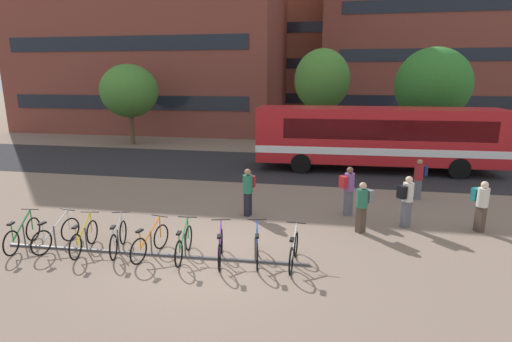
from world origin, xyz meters
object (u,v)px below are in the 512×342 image
commuter_teal_pack_0 (481,203)px  commuter_grey_pack_4 (363,204)px  parked_bicycle_orange_4 (150,243)px  parked_bicycle_white_1 (56,235)px  parked_bicycle_white_8 (294,251)px  parked_bicycle_silver_3 (118,238)px  commuter_black_pack_3 (407,198)px  street_tree_0 (322,80)px  commuter_red_pack_1 (348,188)px  city_bus (375,136)px  parked_bicycle_yellow_2 (84,238)px  street_tree_2 (433,85)px  parked_bicycle_green_5 (184,244)px  street_tree_1 (129,91)px  parked_bicycle_purple_6 (220,248)px  commuter_red_pack_2 (248,189)px  commuter_navy_pack_5 (419,176)px  parked_bicycle_blue_7 (257,247)px  parked_bicycle_green_0 (22,235)px

commuter_teal_pack_0 → commuter_grey_pack_4: 3.71m
parked_bicycle_orange_4 → parked_bicycle_white_1: bearing=100.3°
parked_bicycle_orange_4 → parked_bicycle_white_8: (3.87, 0.16, 0.00)m
parked_bicycle_silver_3 → commuter_black_pack_3: (8.15, 3.33, 0.60)m
street_tree_0 → commuter_red_pack_1: bearing=-84.8°
city_bus → parked_bicycle_white_1: (-9.81, -11.39, -1.39)m
parked_bicycle_yellow_2 → parked_bicycle_orange_4: (1.94, 0.05, 0.00)m
commuter_teal_pack_0 → street_tree_2: size_ratio=0.25×
parked_bicycle_green_5 → commuter_red_pack_1: (4.44, 4.20, 0.62)m
street_tree_1 → commuter_teal_pack_0: bearing=-35.2°
parked_bicycle_purple_6 → street_tree_2: 19.68m
parked_bicycle_orange_4 → commuter_teal_pack_0: bearing=-58.8°
parked_bicycle_silver_3 → commuter_red_pack_2: 4.65m
commuter_black_pack_3 → street_tree_0: (-3.11, 15.44, 3.48)m
commuter_navy_pack_5 → street_tree_2: 11.30m
parked_bicycle_blue_7 → commuter_red_pack_1: bearing=-41.9°
commuter_black_pack_3 → street_tree_1: street_tree_1 is taller
city_bus → commuter_navy_pack_5: bearing=102.8°
parked_bicycle_purple_6 → commuter_navy_pack_5: (6.24, 6.65, 0.54)m
commuter_teal_pack_0 → street_tree_0: street_tree_0 is taller
city_bus → parked_bicycle_yellow_2: city_bus is taller
parked_bicycle_white_8 → commuter_teal_pack_0: size_ratio=1.06×
parked_bicycle_silver_3 → commuter_red_pack_2: bearing=-54.8°
parked_bicycle_purple_6 → commuter_black_pack_3: size_ratio=1.00×
commuter_teal_pack_0 → commuter_black_pack_3: commuter_black_pack_3 is taller
parked_bicycle_yellow_2 → street_tree_1: 18.30m
parked_bicycle_yellow_2 → street_tree_1: street_tree_1 is taller
parked_bicycle_green_0 → street_tree_0: bearing=-30.7°
commuter_red_pack_2 → street_tree_2: street_tree_2 is taller
city_bus → parked_bicycle_blue_7: bearing=68.2°
commuter_grey_pack_4 → street_tree_1: size_ratio=0.29×
parked_bicycle_silver_3 → street_tree_2: 21.11m
commuter_black_pack_3 → street_tree_0: bearing=66.2°
city_bus → street_tree_0: size_ratio=1.85×
commuter_red_pack_2 → street_tree_1: size_ratio=0.30×
parked_bicycle_yellow_2 → parked_bicycle_green_5: 2.88m
parked_bicycle_yellow_2 → commuter_navy_pack_5: bearing=-64.9°
commuter_black_pack_3 → commuter_red_pack_1: bearing=120.3°
parked_bicycle_yellow_2 → commuter_grey_pack_4: commuter_grey_pack_4 is taller
parked_bicycle_green_0 → parked_bicycle_white_8: 7.68m
commuter_red_pack_2 → commuter_black_pack_3: (5.19, -0.20, 0.02)m
parked_bicycle_white_1 → street_tree_2: size_ratio=0.26×
parked_bicycle_silver_3 → commuter_red_pack_1: 7.63m
parked_bicycle_silver_3 → commuter_red_pack_1: commuter_red_pack_1 is taller
parked_bicycle_silver_3 → parked_bicycle_blue_7: (3.89, 0.11, 0.00)m
commuter_black_pack_3 → parked_bicycle_yellow_2: bearing=165.8°
parked_bicycle_blue_7 → parked_bicycle_silver_3: bearing=81.3°
parked_bicycle_green_0 → commuter_navy_pack_5: commuter_navy_pack_5 is taller
parked_bicycle_purple_6 → commuter_navy_pack_5: 9.14m
commuter_navy_pack_5 → street_tree_0: (-4.14, 12.20, 3.54)m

